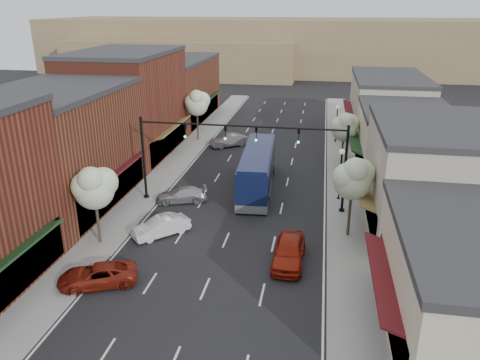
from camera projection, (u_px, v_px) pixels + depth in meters
The scene contains 28 objects.
ground at pixel (220, 254), 30.47m from camera, with size 160.00×160.00×0.00m, color black.
sidewalk_left at pixel (179, 159), 48.85m from camera, with size 2.80×73.00×0.15m, color gray.
sidewalk_right at pixel (343, 168), 46.13m from camera, with size 2.80×73.00×0.15m, color gray.
curb_left at pixel (192, 160), 48.62m from camera, with size 0.25×73.00×0.17m, color gray.
curb_right at pixel (328, 168), 46.36m from camera, with size 0.25×73.00×0.17m, color gray.
bldg_left_midnear at pixel (58, 149), 36.65m from camera, with size 10.14×14.10×9.40m.
bldg_left_midfar at pixel (127, 104), 49.29m from camera, with size 10.14×14.10×10.90m.
bldg_left_far at pixel (174, 90), 64.47m from camera, with size 10.14×18.10×8.40m.
bldg_right_near at pixel (479, 288), 21.70m from camera, with size 9.14×12.10×5.90m.
bldg_right_midnear at pixel (431, 179), 32.40m from camera, with size 9.14×12.10×7.90m.
bldg_right_midfar at pixel (403, 142), 43.72m from camera, with size 9.14×12.10×6.40m.
bldg_right_far at pixel (386, 107), 56.45m from camera, with size 9.14×16.10×7.40m.
hill_far at pixel (300, 45), 111.28m from camera, with size 120.00×30.00×12.00m, color #7A6647.
hill_near at pixel (185, 57), 104.97m from camera, with size 50.00×20.00×8.00m, color #7A6647.
signal_mast_right at pixel (314, 155), 35.30m from camera, with size 8.22×0.46×7.00m.
signal_mast_left at pixel (171, 147), 37.11m from camera, with size 8.22×0.46×7.00m.
tree_right_near at pixel (353, 177), 31.18m from camera, with size 2.85×2.65×5.95m.
tree_right_far at pixel (345, 126), 46.09m from camera, with size 2.85×2.65×5.43m.
tree_left_near at pixel (94, 186), 30.26m from camera, with size 2.85×2.65×5.69m.
tree_left_far at pixel (197, 102), 54.08m from camera, with size 2.85×2.65×6.13m.
lamp_post_near at pixel (341, 166), 37.82m from camera, with size 0.44×0.44×4.44m.
lamp_post_far at pixel (337, 117), 53.95m from camera, with size 0.44×0.44×4.44m.
coach_bus at pixel (257, 169), 40.63m from camera, with size 3.18×11.70×3.54m.
red_hatchback at pixel (289, 251), 29.20m from camera, with size 1.91×4.76×1.62m, color #981B0B.
parked_car_a at pixel (98, 275), 26.97m from camera, with size 2.08×4.50×1.25m, color maroon.
parked_car_b at pixel (161, 226), 32.78m from camera, with size 1.43×4.09×1.35m, color silver.
parked_car_c at pixel (182, 195), 38.37m from camera, with size 1.69×4.16×1.21m, color #A7A8AD.
parked_car_e at pixel (229, 140), 53.27m from camera, with size 1.50×4.30×1.42m, color gray.
Camera 1 is at (5.93, -26.16, 15.30)m, focal length 35.00 mm.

